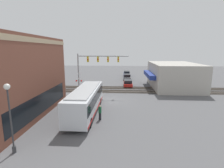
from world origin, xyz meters
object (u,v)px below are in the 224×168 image
crossing_signal (79,81)px  parked_car_blue (127,74)px  streetlamp (10,113)px  pedestrian_near_bus (100,112)px  parked_car_red (128,83)px  city_bus (86,100)px  parked_car_grey (127,77)px

crossing_signal → parked_car_blue: size_ratio=0.81×
crossing_signal → streetlamp: size_ratio=0.72×
crossing_signal → pedestrian_near_bus: bearing=-155.6°
parked_car_red → pedestrian_near_bus: 18.84m
streetlamp → city_bus: bearing=-23.8°
city_bus → pedestrian_near_bus: city_bus is taller
crossing_signal → parked_car_blue: bearing=-21.7°
parked_car_red → pedestrian_near_bus: bearing=169.3°
city_bus → streetlamp: 9.25m
crossing_signal → parked_car_red: bearing=-51.1°
city_bus → streetlamp: size_ratio=2.10×
crossing_signal → parked_car_blue: 23.57m
streetlamp → parked_car_red: 26.87m
parked_car_blue → city_bus: bearing=170.3°
streetlamp → parked_car_grey: (33.56, -9.09, -2.45)m
streetlamp → crossing_signal: bearing=-1.2°
streetlamp → parked_car_blue: 41.06m
city_bus → parked_car_grey: bearing=-12.1°
streetlamp → parked_car_blue: size_ratio=1.12×
crossing_signal → parked_car_blue: (21.85, -8.71, -1.58)m
city_bus → parked_car_grey: city_bus is taller
city_bus → parked_car_grey: size_ratio=2.53×
city_bus → parked_car_blue: size_ratio=2.36×
crossing_signal → pedestrian_near_bus: 12.67m
crossing_signal → pedestrian_near_bus: size_ratio=2.25×
parked_car_red → parked_car_blue: size_ratio=1.00×
streetlamp → parked_car_red: streetlamp is taller
city_bus → pedestrian_near_bus: (-1.71, -1.89, -0.86)m
parked_car_red → streetlamp: bearing=160.1°
pedestrian_near_bus → parked_car_red: bearing=-10.7°
crossing_signal → parked_car_grey: size_ratio=0.87×
crossing_signal → streetlamp: bearing=178.8°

